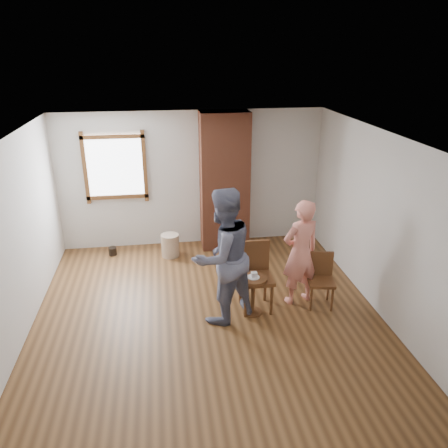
{
  "coord_description": "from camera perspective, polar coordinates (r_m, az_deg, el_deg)",
  "views": [
    {
      "loc": [
        -0.56,
        -5.29,
        3.67
      ],
      "look_at": [
        0.34,
        0.8,
        1.15
      ],
      "focal_mm": 35.0,
      "sensor_mm": 36.0,
      "label": 1
    }
  ],
  "objects": [
    {
      "name": "dining_chair_right",
      "position": [
        6.76,
        12.49,
        -6.7
      ],
      "size": [
        0.44,
        0.44,
        0.82
      ],
      "rotation": [
        0.0,
        0.0,
        -0.18
      ],
      "color": "brown",
      "rests_on": "ground"
    },
    {
      "name": "man",
      "position": [
        6.01,
        -0.17,
        -4.27
      ],
      "size": [
        1.2,
        1.12,
        1.97
      ],
      "primitive_type": "imported",
      "rotation": [
        0.0,
        0.0,
        3.66
      ],
      "color": "#141638",
      "rests_on": "ground"
    },
    {
      "name": "dining_chair_left",
      "position": [
        6.5,
        4.06,
        -6.25
      ],
      "size": [
        0.48,
        0.48,
        1.02
      ],
      "rotation": [
        0.0,
        0.0,
        0.01
      ],
      "color": "brown",
      "rests_on": "ground"
    },
    {
      "name": "cake_plate",
      "position": [
        6.3,
        3.85,
        -6.93
      ],
      "size": [
        0.18,
        0.18,
        0.01
      ],
      "primitive_type": "cylinder",
      "color": "white",
      "rests_on": "side_table"
    },
    {
      "name": "dark_pot",
      "position": [
        8.52,
        -14.33,
        -3.44
      ],
      "size": [
        0.19,
        0.19,
        0.15
      ],
      "primitive_type": "cylinder",
      "rotation": [
        0.0,
        0.0,
        -0.3
      ],
      "color": "black",
      "rests_on": "ground"
    },
    {
      "name": "side_table",
      "position": [
        6.4,
        3.81,
        -8.5
      ],
      "size": [
        0.4,
        0.4,
        0.6
      ],
      "color": "brown",
      "rests_on": "ground"
    },
    {
      "name": "person_pink",
      "position": [
        6.58,
        9.95,
        -3.7
      ],
      "size": [
        0.69,
        0.54,
        1.65
      ],
      "primitive_type": "imported",
      "rotation": [
        0.0,
        0.0,
        3.42
      ],
      "color": "#FD917E",
      "rests_on": "ground"
    },
    {
      "name": "brick_chimney",
      "position": [
        8.22,
        0.07,
        5.52
      ],
      "size": [
        0.9,
        0.5,
        2.6
      ],
      "primitive_type": "cube",
      "color": "#974F35",
      "rests_on": "ground"
    },
    {
      "name": "ground",
      "position": [
        6.46,
        -1.98,
        -12.35
      ],
      "size": [
        5.5,
        5.5,
        0.0
      ],
      "primitive_type": "plane",
      "color": "brown",
      "rests_on": "ground"
    },
    {
      "name": "cake_slice",
      "position": [
        6.28,
        3.95,
        -6.66
      ],
      "size": [
        0.08,
        0.07,
        0.06
      ],
      "primitive_type": "cube",
      "color": "white",
      "rests_on": "cake_plate"
    },
    {
      "name": "stoneware_crock",
      "position": [
        8.22,
        -7.04,
        -2.78
      ],
      "size": [
        0.44,
        0.44,
        0.43
      ],
      "primitive_type": "cylinder",
      "rotation": [
        0.0,
        0.0,
        0.43
      ],
      "color": "tan",
      "rests_on": "ground"
    },
    {
      "name": "room_shell",
      "position": [
        6.2,
        -3.36,
        4.76
      ],
      "size": [
        5.04,
        5.52,
        2.62
      ],
      "color": "silver",
      "rests_on": "ground"
    }
  ]
}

